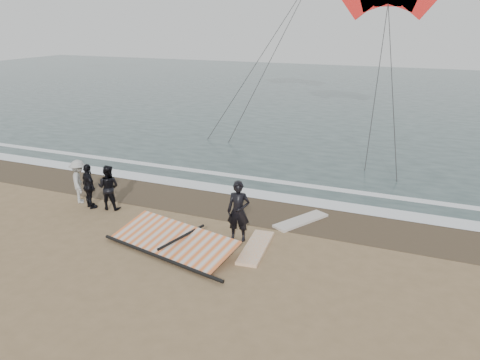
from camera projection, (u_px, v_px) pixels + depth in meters
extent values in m
plane|color=#8C704C|center=(193.00, 266.00, 13.06)|extent=(120.00, 120.00, 0.00)
cube|color=#233838|center=(367.00, 95.00, 41.82)|extent=(120.00, 54.00, 0.02)
cube|color=#4C3D2B|center=(252.00, 208.00, 16.98)|extent=(120.00, 2.80, 0.01)
cube|color=white|center=(265.00, 195.00, 18.19)|extent=(120.00, 0.90, 0.01)
cube|color=white|center=(279.00, 182.00, 19.68)|extent=(120.00, 0.45, 0.01)
imported|color=black|center=(238.00, 211.00, 14.29)|extent=(0.78, 0.59, 1.92)
cube|color=silver|center=(256.00, 247.00, 14.01)|extent=(0.86, 2.29, 0.09)
cube|color=beige|center=(301.00, 221.00, 15.85)|extent=(1.53, 2.13, 0.09)
imported|color=black|center=(108.00, 187.00, 16.71)|extent=(0.90, 0.76, 1.64)
imported|color=black|center=(89.00, 186.00, 16.79)|extent=(1.05, 0.83, 1.66)
imported|color=#A9AAA5|center=(79.00, 181.00, 17.31)|extent=(1.16, 1.20, 1.64)
cube|color=black|center=(178.00, 238.00, 14.60)|extent=(2.78, 1.23, 0.10)
cube|color=orange|center=(173.00, 240.00, 13.93)|extent=(4.19, 2.36, 0.42)
cylinder|color=black|center=(160.00, 257.00, 13.31)|extent=(4.48, 1.11, 0.10)
cylinder|color=black|center=(182.00, 237.00, 13.77)|extent=(0.52, 1.94, 0.08)
cylinder|color=#262626|center=(378.00, 78.00, 23.32)|extent=(0.04, 0.04, 10.60)
cylinder|color=#262626|center=(392.00, 80.00, 22.60)|extent=(0.04, 0.04, 11.54)
cylinder|color=#262626|center=(265.00, 49.00, 28.22)|extent=(0.04, 0.04, 13.57)
cylinder|color=#262626|center=(276.00, 49.00, 27.90)|extent=(0.04, 0.04, 13.38)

